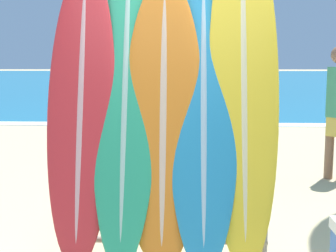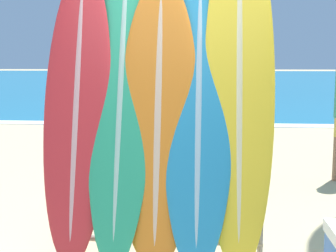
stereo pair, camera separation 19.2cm
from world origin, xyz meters
TOP-DOWN VIEW (x-y plane):
  - ocean_water at (0.00, 36.79)m, footprint 120.00×60.00m
  - surfboard_rack at (-0.20, 0.31)m, footprint 1.51×0.04m
  - surfboard_slot_0 at (-0.79, 0.34)m, footprint 0.49×0.65m
  - surfboard_slot_1 at (-0.48, 0.41)m, footprint 0.48×0.92m
  - surfboard_slot_2 at (-0.20, 0.33)m, footprint 0.57×0.62m
  - surfboard_slot_3 at (0.08, 0.36)m, footprint 0.50×0.81m
  - surfboard_slot_4 at (0.37, 0.40)m, footprint 0.50×0.76m
  - person_near_water at (0.70, 2.37)m, footprint 0.30×0.28m
  - person_far_left at (-1.25, 5.20)m, footprint 0.29×0.26m
  - person_far_right at (0.90, 6.44)m, footprint 0.29×0.27m

SIDE VIEW (x-z plane):
  - ocean_water at x=0.00m, z-range 0.00..0.01m
  - surfboard_rack at x=-0.20m, z-range 0.03..0.87m
  - person_far_right at x=0.90m, z-range 0.08..1.77m
  - person_far_left at x=-1.25m, z-range 0.08..1.79m
  - person_near_water at x=0.70m, z-range 0.08..1.83m
  - surfboard_slot_2 at x=-0.20m, z-range 0.00..2.06m
  - surfboard_slot_0 at x=-0.79m, z-range 0.00..2.16m
  - surfboard_slot_3 at x=0.08m, z-range 0.00..2.19m
  - surfboard_slot_1 at x=-0.48m, z-range 0.00..2.51m
  - surfboard_slot_4 at x=0.37m, z-range 0.00..2.55m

